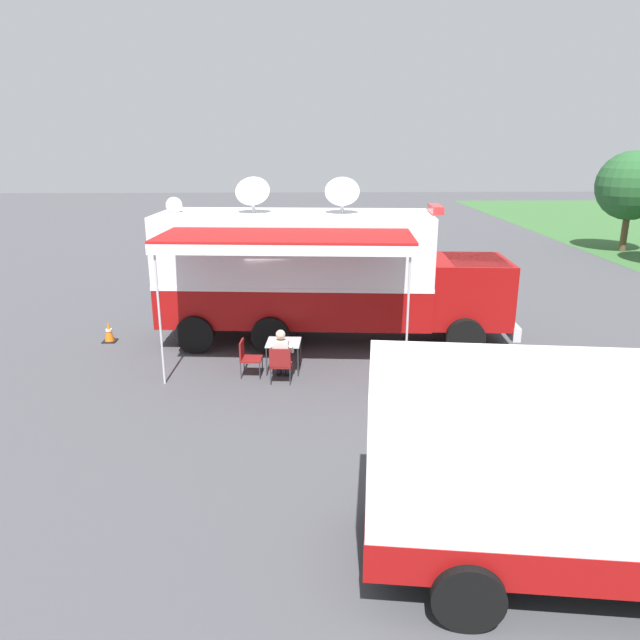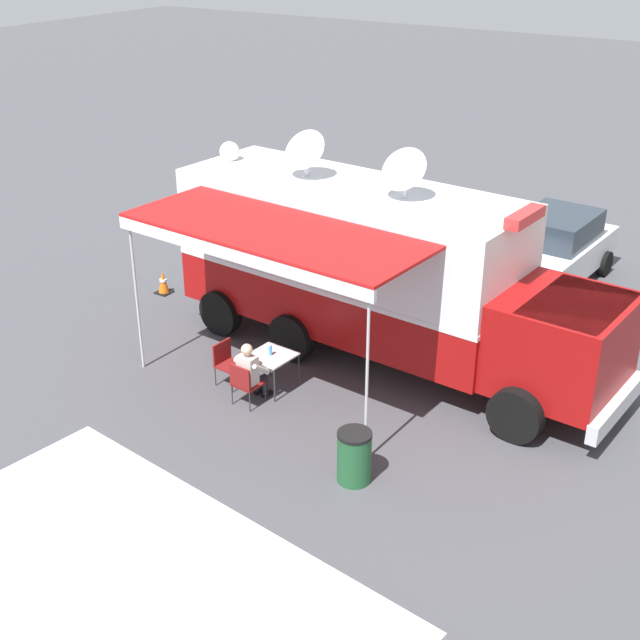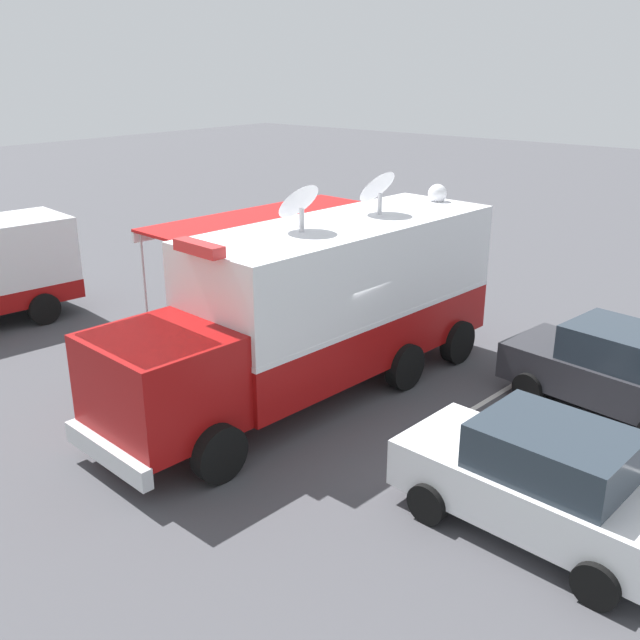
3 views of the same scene
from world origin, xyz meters
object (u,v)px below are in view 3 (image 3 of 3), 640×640
(water_bottle, at_px, (271,316))
(folding_chair_at_table, at_px, (250,321))
(traffic_cone, at_px, (457,307))
(folding_chair_beside_table, at_px, (286,317))
(folding_table, at_px, (272,323))
(car_far_corner, at_px, (616,370))
(car_behind_truck, at_px, (543,481))
(trash_bin, at_px, (131,349))
(seated_responder, at_px, (255,318))
(command_truck, at_px, (319,302))

(water_bottle, height_order, folding_chair_at_table, water_bottle)
(traffic_cone, bearing_deg, folding_chair_beside_table, 56.95)
(traffic_cone, bearing_deg, folding_table, 64.68)
(car_far_corner, bearing_deg, car_behind_truck, 96.17)
(car_behind_truck, height_order, car_far_corner, same)
(folding_chair_at_table, xyz_separation_m, trash_bin, (0.91, 2.91, -0.06))
(water_bottle, height_order, folding_chair_beside_table, water_bottle)
(water_bottle, xyz_separation_m, folding_chair_at_table, (0.78, -0.04, -0.32))
(water_bottle, xyz_separation_m, seated_responder, (0.59, -0.02, -0.18))
(command_truck, bearing_deg, water_bottle, -23.69)
(command_truck, relative_size, folding_table, 11.24)
(folding_chair_beside_table, xyz_separation_m, car_far_corner, (-7.79, -1.06, 0.37))
(folding_table, xyz_separation_m, traffic_cone, (-2.31, -4.87, -0.39))
(car_far_corner, bearing_deg, seated_responder, 13.06)
(trash_bin, bearing_deg, folding_table, -120.87)
(trash_bin, bearing_deg, water_bottle, -120.48)
(command_truck, xyz_separation_m, seated_responder, (2.93, -1.05, -1.30))
(command_truck, relative_size, seated_responder, 7.72)
(folding_table, height_order, water_bottle, water_bottle)
(trash_bin, xyz_separation_m, traffic_cone, (-4.01, -7.73, -0.18))
(seated_responder, distance_m, traffic_cone, 5.66)
(car_far_corner, bearing_deg, traffic_cone, -29.83)
(traffic_cone, xyz_separation_m, car_far_corner, (-5.17, 2.96, 0.60))
(car_behind_truck, bearing_deg, water_bottle, -19.28)
(command_truck, relative_size, car_far_corner, 2.19)
(folding_chair_beside_table, relative_size, car_behind_truck, 0.20)
(car_far_corner, bearing_deg, command_truck, 29.56)
(folding_table, distance_m, seated_responder, 0.61)
(seated_responder, height_order, trash_bin, seated_responder)
(folding_table, xyz_separation_m, folding_chair_beside_table, (0.31, -0.85, -0.16))
(trash_bin, bearing_deg, car_far_corner, -152.56)
(folding_chair_beside_table, xyz_separation_m, seated_responder, (0.30, 0.81, 0.14))
(folding_table, xyz_separation_m, folding_chair_at_table, (0.80, -0.05, -0.16))
(water_bottle, xyz_separation_m, trash_bin, (1.69, 2.87, -0.38))
(seated_responder, xyz_separation_m, trash_bin, (1.10, 2.89, -0.20))
(folding_chair_at_table, height_order, trash_bin, trash_bin)
(folding_chair_at_table, height_order, folding_chair_beside_table, same)
(command_truck, xyz_separation_m, folding_table, (2.32, -1.01, -1.27))
(folding_table, height_order, folding_chair_at_table, folding_chair_at_table)
(water_bottle, xyz_separation_m, traffic_cone, (-2.32, -4.86, -0.55))
(trash_bin, bearing_deg, traffic_cone, -117.43)
(folding_table, height_order, car_far_corner, car_far_corner)
(folding_table, bearing_deg, trash_bin, 59.13)
(folding_table, relative_size, seated_responder, 0.69)
(command_truck, distance_m, water_bottle, 2.78)
(car_behind_truck, distance_m, car_far_corner, 4.72)
(folding_table, relative_size, folding_chair_at_table, 0.99)
(seated_responder, bearing_deg, folding_chair_at_table, -4.37)
(folding_chair_at_table, bearing_deg, folding_table, 176.43)
(folding_table, height_order, car_behind_truck, car_behind_truck)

